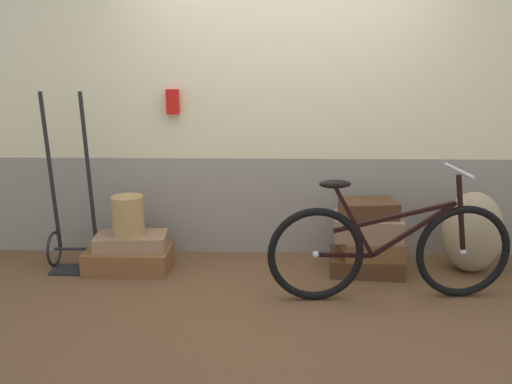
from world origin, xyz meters
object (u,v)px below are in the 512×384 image
suitcase_1 (131,241)px  suitcase_5 (369,209)px  bicycle (389,250)px  wicker_basket (128,216)px  suitcase_0 (129,259)px  suitcase_2 (366,263)px  suitcase_4 (368,227)px  luggage_trolley (74,227)px  suitcase_3 (372,247)px  burlap_sack (472,232)px

suitcase_1 → suitcase_5: (1.90, -0.01, 0.29)m
suitcase_5 → bicycle: (0.06, -0.49, -0.16)m
wicker_basket → suitcase_0: bearing=-128.4°
suitcase_1 → suitcase_2: (1.90, -0.00, -0.17)m
suitcase_2 → suitcase_4: bearing=85.3°
suitcase_1 → luggage_trolley: size_ratio=0.39×
luggage_trolley → bicycle: (2.44, -0.54, 0.03)m
suitcase_0 → suitcase_3: bearing=1.3°
luggage_trolley → burlap_sack: luggage_trolley is taller
suitcase_0 → suitcase_4: (1.92, 0.02, 0.28)m
suitcase_0 → burlap_sack: burlap_sack is taller
suitcase_3 → luggage_trolley: bearing=177.9°
suitcase_0 → burlap_sack: size_ratio=1.02×
suitcase_1 → wicker_basket: bearing=-164.2°
suitcase_3 → wicker_basket: bearing=178.8°
wicker_basket → suitcase_3: bearing=-0.8°
suitcase_3 → bicycle: bearing=-87.5°
burlap_sack → bicycle: 0.93m
suitcase_0 → suitcase_5: (1.92, 0.01, 0.44)m
suitcase_5 → burlap_sack: burlap_sack is taller
suitcase_2 → burlap_sack: bearing=7.0°
suitcase_2 → bicycle: size_ratio=0.33×
luggage_trolley → bicycle: size_ratio=0.83×
suitcase_4 → suitcase_5: 0.15m
suitcase_2 → suitcase_3: 0.15m
suitcase_1 → wicker_basket: size_ratio=1.77×
suitcase_5 → burlap_sack: 0.86m
suitcase_2 → suitcase_3: bearing=-29.5°
suitcase_0 → suitcase_4: 1.94m
burlap_sack → luggage_trolley: bearing=179.7°
suitcase_4 → suitcase_2: bearing=-94.9°
bicycle → suitcase_2: bearing=97.3°
wicker_basket → bicycle: size_ratio=0.18×
suitcase_0 → burlap_sack: 2.77m
suitcase_3 → suitcase_0: bearing=179.1°
suitcase_3 → wicker_basket: 1.97m
suitcase_1 → suitcase_4: 1.90m
suitcase_3 → suitcase_5: bearing=150.4°
suitcase_0 → bicycle: size_ratio=0.39×
suitcase_5 → luggage_trolley: luggage_trolley is taller
suitcase_1 → bicycle: bicycle is taller
wicker_basket → burlap_sack: bearing=0.5°
suitcase_5 → burlap_sack: bearing=-4.1°
suitcase_4 → luggage_trolley: luggage_trolley is taller
suitcase_4 → wicker_basket: 1.91m
suitcase_1 → burlap_sack: bearing=-3.3°
suitcase_3 → bicycle: bicycle is taller
wicker_basket → bicycle: bearing=-14.1°
suitcase_1 → bicycle: size_ratio=0.32×
suitcase_3 → luggage_trolley: size_ratio=0.32×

